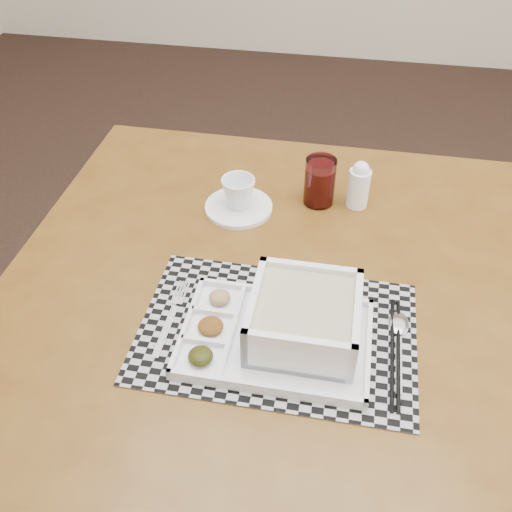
# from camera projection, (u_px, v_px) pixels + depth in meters

# --- Properties ---
(floor) EXTENTS (5.00, 5.00, 0.00)m
(floor) POSITION_uv_depth(u_px,v_px,m) (291.00, 330.00, 2.07)
(floor) COLOR black
(floor) RESTS_ON ground
(dining_table) EXTENTS (1.09, 1.09, 0.81)m
(dining_table) POSITION_uv_depth(u_px,v_px,m) (281.00, 318.00, 1.13)
(dining_table) COLOR #55300F
(dining_table) RESTS_ON ground
(placemat) EXTENTS (0.48, 0.32, 0.00)m
(placemat) POSITION_uv_depth(u_px,v_px,m) (277.00, 332.00, 1.00)
(placemat) COLOR #9E9EA5
(placemat) RESTS_ON dining_table
(serving_tray) EXTENTS (0.32, 0.22, 0.10)m
(serving_tray) POSITION_uv_depth(u_px,v_px,m) (295.00, 324.00, 0.96)
(serving_tray) COLOR white
(serving_tray) RESTS_ON placemat
(fork) EXTENTS (0.02, 0.19, 0.00)m
(fork) POSITION_uv_depth(u_px,v_px,m) (172.00, 316.00, 1.02)
(fork) COLOR silver
(fork) RESTS_ON placemat
(spoon) EXTENTS (0.04, 0.18, 0.01)m
(spoon) POSITION_uv_depth(u_px,v_px,m) (399.00, 329.00, 0.99)
(spoon) COLOR silver
(spoon) RESTS_ON placemat
(chopsticks) EXTENTS (0.02, 0.24, 0.01)m
(chopsticks) POSITION_uv_depth(u_px,v_px,m) (395.00, 352.00, 0.96)
(chopsticks) COLOR black
(chopsticks) RESTS_ON placemat
(saucer) EXTENTS (0.15, 0.15, 0.01)m
(saucer) POSITION_uv_depth(u_px,v_px,m) (239.00, 207.00, 1.26)
(saucer) COLOR white
(saucer) RESTS_ON dining_table
(cup) EXTENTS (0.08, 0.08, 0.07)m
(cup) POSITION_uv_depth(u_px,v_px,m) (238.00, 193.00, 1.24)
(cup) COLOR white
(cup) RESTS_ON saucer
(juice_glass) EXTENTS (0.07, 0.07, 0.11)m
(juice_glass) POSITION_uv_depth(u_px,v_px,m) (320.00, 183.00, 1.25)
(juice_glass) COLOR white
(juice_glass) RESTS_ON dining_table
(creamer_bottle) EXTENTS (0.05, 0.05, 0.11)m
(creamer_bottle) POSITION_uv_depth(u_px,v_px,m) (359.00, 185.00, 1.24)
(creamer_bottle) COLOR white
(creamer_bottle) RESTS_ON dining_table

